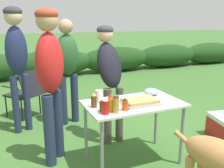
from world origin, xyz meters
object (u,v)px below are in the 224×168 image
(beer_bottle, at_px, (94,100))
(standing_person_in_navy_coat, at_px, (50,71))
(standing_person_in_dark_puffer, at_px, (67,63))
(ketchup_bottle, at_px, (105,106))
(camp_chair_green_behind_table, at_px, (26,91))
(standing_person_in_olive_jacket, at_px, (17,53))
(paper_cup_stack, at_px, (99,96))
(mustard_bottle, at_px, (111,103))
(mixing_bowl, at_px, (152,92))
(folding_table, at_px, (133,109))
(spice_jar, at_px, (116,104))
(food_tray, at_px, (140,101))
(bbq_sauce_bottle, at_px, (103,106))
(hot_sauce_bottle, at_px, (125,104))
(standing_person_in_red_jacket, at_px, (109,69))
(plate_stack, at_px, (110,105))

(beer_bottle, height_order, standing_person_in_navy_coat, standing_person_in_navy_coat)
(standing_person_in_dark_puffer, bearing_deg, beer_bottle, -105.86)
(ketchup_bottle, distance_m, camp_chair_green_behind_table, 2.30)
(standing_person_in_olive_jacket, bearing_deg, paper_cup_stack, -76.54)
(standing_person_in_dark_puffer, distance_m, camp_chair_green_behind_table, 0.98)
(beer_bottle, bearing_deg, mustard_bottle, -54.16)
(mixing_bowl, distance_m, mustard_bottle, 0.75)
(folding_table, relative_size, mixing_bowl, 6.05)
(mixing_bowl, bearing_deg, camp_chair_green_behind_table, 127.01)
(mixing_bowl, distance_m, ketchup_bottle, 0.86)
(spice_jar, bearing_deg, food_tray, 23.00)
(ketchup_bottle, height_order, mustard_bottle, mustard_bottle)
(bbq_sauce_bottle, distance_m, mustard_bottle, 0.09)
(food_tray, bearing_deg, hot_sauce_bottle, -153.74)
(spice_jar, distance_m, bbq_sauce_bottle, 0.14)
(standing_person_in_dark_puffer, height_order, camp_chair_green_behind_table, standing_person_in_dark_puffer)
(standing_person_in_red_jacket, xyz_separation_m, standing_person_in_olive_jacket, (-1.11, 0.74, 0.19))
(beer_bottle, distance_m, standing_person_in_olive_jacket, 1.57)
(plate_stack, relative_size, standing_person_in_dark_puffer, 0.13)
(ketchup_bottle, relative_size, standing_person_in_olive_jacket, 0.10)
(paper_cup_stack, bearing_deg, camp_chair_green_behind_table, 109.86)
(folding_table, distance_m, ketchup_bottle, 0.50)
(paper_cup_stack, distance_m, spice_jar, 0.37)
(standing_person_in_red_jacket, bearing_deg, food_tray, -90.00)
(standing_person_in_red_jacket, bearing_deg, bbq_sauce_bottle, -122.81)
(hot_sauce_bottle, height_order, standing_person_in_red_jacket, standing_person_in_red_jacket)
(food_tray, bearing_deg, plate_stack, 168.54)
(paper_cup_stack, bearing_deg, beer_bottle, -130.16)
(paper_cup_stack, bearing_deg, food_tray, -27.11)
(beer_bottle, bearing_deg, standing_person_in_navy_coat, 136.74)
(folding_table, bearing_deg, standing_person_in_olive_jacket, 129.11)
(beer_bottle, xyz_separation_m, standing_person_in_navy_coat, (-0.38, 0.36, 0.28))
(standing_person_in_navy_coat, bearing_deg, camp_chair_green_behind_table, 43.77)
(beer_bottle, bearing_deg, food_tray, -9.72)
(beer_bottle, distance_m, mustard_bottle, 0.21)
(camp_chair_green_behind_table, bearing_deg, bbq_sauce_bottle, -110.58)
(standing_person_in_red_jacket, bearing_deg, ketchup_bottle, -120.86)
(mustard_bottle, height_order, standing_person_in_olive_jacket, standing_person_in_olive_jacket)
(standing_person_in_red_jacket, xyz_separation_m, camp_chair_green_behind_table, (-1.00, 1.33, -0.54))
(plate_stack, bearing_deg, bbq_sauce_bottle, -133.89)
(paper_cup_stack, relative_size, mustard_bottle, 0.79)
(beer_bottle, distance_m, standing_person_in_dark_puffer, 1.42)
(plate_stack, distance_m, paper_cup_stack, 0.17)
(paper_cup_stack, bearing_deg, standing_person_in_red_jacket, 56.57)
(plate_stack, bearing_deg, spice_jar, -95.71)
(folding_table, xyz_separation_m, bbq_sauce_bottle, (-0.42, -0.13, 0.14))
(standing_person_in_dark_puffer, bearing_deg, spice_jar, -100.32)
(standing_person_in_olive_jacket, bearing_deg, hot_sauce_bottle, -77.67)
(paper_cup_stack, xyz_separation_m, standing_person_in_olive_jacket, (-0.78, 1.25, 0.38))
(mustard_bottle, relative_size, hot_sauce_bottle, 1.39)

